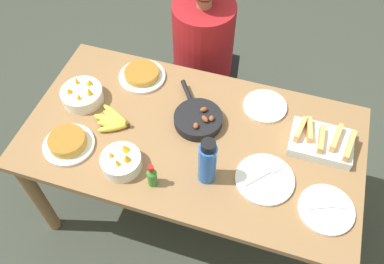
{
  "coord_description": "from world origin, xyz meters",
  "views": [
    {
      "loc": [
        0.34,
        -1.09,
        2.29
      ],
      "look_at": [
        0.0,
        0.0,
        0.76
      ],
      "focal_mm": 38.0,
      "sensor_mm": 36.0,
      "label": 1
    }
  ],
  "objects_px": {
    "skillet": "(198,119)",
    "frittata_plate_center": "(142,75)",
    "fruit_bowl_citrus": "(121,162)",
    "hot_sauce_bottle": "(152,176)",
    "banana_bunch": "(114,121)",
    "empty_plate_far_right": "(326,209)",
    "frittata_plate_side": "(68,143)",
    "empty_plate_near_front": "(265,179)",
    "fruit_bowl_mango": "(82,95)",
    "person_figure": "(202,68)",
    "melon_tray": "(321,142)",
    "empty_plate_far_left": "(265,106)",
    "water_bottle": "(207,162)"
  },
  "relations": [
    {
      "from": "hot_sauce_bottle",
      "to": "person_figure",
      "type": "height_order",
      "value": "person_figure"
    },
    {
      "from": "banana_bunch",
      "to": "empty_plate_far_right",
      "type": "xyz_separation_m",
      "value": [
        1.04,
        -0.16,
        -0.01
      ]
    },
    {
      "from": "hot_sauce_bottle",
      "to": "person_figure",
      "type": "relative_size",
      "value": 0.11
    },
    {
      "from": "skillet",
      "to": "banana_bunch",
      "type": "bearing_deg",
      "value": 73.24
    },
    {
      "from": "skillet",
      "to": "frittata_plate_side",
      "type": "bearing_deg",
      "value": 85.5
    },
    {
      "from": "melon_tray",
      "to": "fruit_bowl_citrus",
      "type": "bearing_deg",
      "value": -155.45
    },
    {
      "from": "empty_plate_far_right",
      "to": "person_figure",
      "type": "relative_size",
      "value": 0.2
    },
    {
      "from": "empty_plate_far_left",
      "to": "water_bottle",
      "type": "height_order",
      "value": "water_bottle"
    },
    {
      "from": "melon_tray",
      "to": "empty_plate_far_left",
      "type": "height_order",
      "value": "melon_tray"
    },
    {
      "from": "empty_plate_far_left",
      "to": "empty_plate_far_right",
      "type": "bearing_deg",
      "value": -53.32
    },
    {
      "from": "frittata_plate_side",
      "to": "empty_plate_far_right",
      "type": "xyz_separation_m",
      "value": [
        1.18,
        0.03,
        -0.02
      ]
    },
    {
      "from": "skillet",
      "to": "empty_plate_near_front",
      "type": "bearing_deg",
      "value": -155.58
    },
    {
      "from": "fruit_bowl_mango",
      "to": "hot_sauce_bottle",
      "type": "xyz_separation_m",
      "value": [
        0.51,
        -0.35,
        0.02
      ]
    },
    {
      "from": "melon_tray",
      "to": "hot_sauce_bottle",
      "type": "xyz_separation_m",
      "value": [
        -0.67,
        -0.42,
        0.03
      ]
    },
    {
      "from": "water_bottle",
      "to": "hot_sauce_bottle",
      "type": "relative_size",
      "value": 1.92
    },
    {
      "from": "water_bottle",
      "to": "hot_sauce_bottle",
      "type": "bearing_deg",
      "value": -154.84
    },
    {
      "from": "empty_plate_far_left",
      "to": "fruit_bowl_citrus",
      "type": "distance_m",
      "value": 0.76
    },
    {
      "from": "frittata_plate_side",
      "to": "hot_sauce_bottle",
      "type": "distance_m",
      "value": 0.45
    },
    {
      "from": "empty_plate_far_left",
      "to": "hot_sauce_bottle",
      "type": "distance_m",
      "value": 0.69
    },
    {
      "from": "fruit_bowl_citrus",
      "to": "person_figure",
      "type": "height_order",
      "value": "person_figure"
    },
    {
      "from": "frittata_plate_side",
      "to": "empty_plate_near_front",
      "type": "bearing_deg",
      "value": 5.91
    },
    {
      "from": "empty_plate_far_right",
      "to": "hot_sauce_bottle",
      "type": "relative_size",
      "value": 1.75
    },
    {
      "from": "frittata_plate_side",
      "to": "skillet",
      "type": "bearing_deg",
      "value": 30.54
    },
    {
      "from": "skillet",
      "to": "frittata_plate_center",
      "type": "bearing_deg",
      "value": 26.59
    },
    {
      "from": "melon_tray",
      "to": "empty_plate_near_front",
      "type": "xyz_separation_m",
      "value": [
        -0.21,
        -0.26,
        -0.03
      ]
    },
    {
      "from": "skillet",
      "to": "fruit_bowl_mango",
      "type": "bearing_deg",
      "value": 58.28
    },
    {
      "from": "banana_bunch",
      "to": "empty_plate_far_left",
      "type": "height_order",
      "value": "banana_bunch"
    },
    {
      "from": "fruit_bowl_mango",
      "to": "person_figure",
      "type": "xyz_separation_m",
      "value": [
        0.44,
        0.65,
        -0.29
      ]
    },
    {
      "from": "frittata_plate_side",
      "to": "water_bottle",
      "type": "distance_m",
      "value": 0.67
    },
    {
      "from": "empty_plate_far_right",
      "to": "fruit_bowl_citrus",
      "type": "bearing_deg",
      "value": -176.43
    },
    {
      "from": "frittata_plate_center",
      "to": "hot_sauce_bottle",
      "type": "distance_m",
      "value": 0.65
    },
    {
      "from": "fruit_bowl_citrus",
      "to": "hot_sauce_bottle",
      "type": "height_order",
      "value": "hot_sauce_bottle"
    },
    {
      "from": "skillet",
      "to": "hot_sauce_bottle",
      "type": "relative_size",
      "value": 2.48
    },
    {
      "from": "melon_tray",
      "to": "empty_plate_far_right",
      "type": "distance_m",
      "value": 0.33
    },
    {
      "from": "empty_plate_far_right",
      "to": "fruit_bowl_mango",
      "type": "height_order",
      "value": "fruit_bowl_mango"
    },
    {
      "from": "empty_plate_near_front",
      "to": "fruit_bowl_citrus",
      "type": "xyz_separation_m",
      "value": [
        -0.63,
        -0.12,
        0.03
      ]
    },
    {
      "from": "banana_bunch",
      "to": "frittata_plate_side",
      "type": "xyz_separation_m",
      "value": [
        -0.15,
        -0.19,
        0.01
      ]
    },
    {
      "from": "empty_plate_far_left",
      "to": "water_bottle",
      "type": "distance_m",
      "value": 0.52
    },
    {
      "from": "water_bottle",
      "to": "hot_sauce_bottle",
      "type": "xyz_separation_m",
      "value": [
        -0.22,
        -0.1,
        -0.06
      ]
    },
    {
      "from": "empty_plate_near_front",
      "to": "person_figure",
      "type": "xyz_separation_m",
      "value": [
        -0.53,
        0.83,
        -0.26
      ]
    },
    {
      "from": "frittata_plate_side",
      "to": "frittata_plate_center",
      "type": "bearing_deg",
      "value": 72.56
    },
    {
      "from": "melon_tray",
      "to": "empty_plate_near_front",
      "type": "distance_m",
      "value": 0.34
    },
    {
      "from": "empty_plate_far_left",
      "to": "fruit_bowl_citrus",
      "type": "relative_size",
      "value": 1.2
    },
    {
      "from": "empty_plate_near_front",
      "to": "fruit_bowl_citrus",
      "type": "height_order",
      "value": "fruit_bowl_citrus"
    },
    {
      "from": "water_bottle",
      "to": "hot_sauce_bottle",
      "type": "distance_m",
      "value": 0.25
    },
    {
      "from": "empty_plate_far_right",
      "to": "banana_bunch",
      "type": "bearing_deg",
      "value": 171.3
    },
    {
      "from": "frittata_plate_center",
      "to": "fruit_bowl_citrus",
      "type": "relative_size",
      "value": 1.36
    },
    {
      "from": "empty_plate_far_left",
      "to": "fruit_bowl_mango",
      "type": "bearing_deg",
      "value": -165.66
    },
    {
      "from": "frittata_plate_side",
      "to": "hot_sauce_bottle",
      "type": "relative_size",
      "value": 1.78
    },
    {
      "from": "banana_bunch",
      "to": "fruit_bowl_citrus",
      "type": "height_order",
      "value": "fruit_bowl_citrus"
    }
  ]
}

